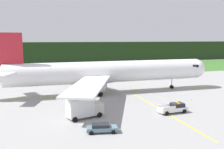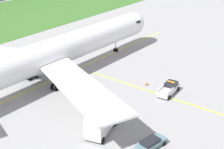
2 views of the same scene
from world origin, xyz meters
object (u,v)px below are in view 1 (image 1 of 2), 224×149
at_px(airliner, 105,73).
at_px(staff_car, 102,128).
at_px(apron_cone, 163,104).
at_px(ops_pickup_truck, 174,108).
at_px(catering_truck, 84,108).

distance_m(airliner, staff_car, 26.94).
xyz_separation_m(airliner, apron_cone, (7.87, -15.51, -4.86)).
relative_size(ops_pickup_truck, apron_cone, 8.41).
height_order(airliner, staff_car, airliner).
xyz_separation_m(staff_car, apron_cone, (15.88, 9.82, -0.37)).
distance_m(airliner, catering_truck, 20.48).
height_order(airliner, catering_truck, airliner).
height_order(airliner, apron_cone, airliner).
bearing_deg(staff_car, airliner, 72.46).
xyz_separation_m(ops_pickup_truck, catering_truck, (-16.41, 2.21, 0.93)).
xyz_separation_m(airliner, catering_truck, (-9.12, -18.02, -3.35)).
bearing_deg(catering_truck, ops_pickup_truck, -7.68).
relative_size(airliner, staff_car, 12.35).
bearing_deg(catering_truck, staff_car, -81.33).
height_order(catering_truck, staff_car, catering_truck).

